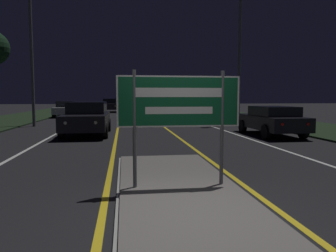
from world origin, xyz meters
TOP-DOWN VIEW (x-y plane):
  - ground_plane at (0.00, 0.00)m, footprint 160.00×160.00m
  - median_island at (0.00, 1.46)m, footprint 2.29×6.45m
  - verge_left at (-9.50, 20.00)m, footprint 5.00×100.00m
  - verge_right at (9.50, 20.00)m, footprint 5.00×100.00m
  - centre_line_yellow_left at (-1.34, 25.00)m, footprint 0.12×70.00m
  - centre_line_yellow_right at (1.34, 25.00)m, footprint 0.12×70.00m
  - lane_line_white_left at (-4.20, 25.00)m, footprint 0.12×70.00m
  - lane_line_white_right at (4.20, 25.00)m, footprint 0.12×70.00m
  - edge_line_white_left at (-7.20, 25.00)m, footprint 0.10×70.00m
  - edge_line_white_right at (7.20, 25.00)m, footprint 0.10×70.00m
  - highway_sign at (0.00, 1.46)m, footprint 2.26×0.07m
  - streetlight_left_near at (-6.28, 15.80)m, footprint 0.57×0.57m
  - streetlight_right_near at (6.21, 15.48)m, footprint 0.55×0.55m
  - car_receding_0 at (5.65, 9.62)m, footprint 1.87×4.38m
  - car_receding_1 at (5.96, 23.04)m, footprint 1.95×4.37m
  - car_receding_2 at (2.85, 36.17)m, footprint 1.98×4.66m
  - car_approaching_0 at (-2.68, 11.09)m, footprint 2.01×4.82m
  - car_approaching_1 at (-5.93, 25.33)m, footprint 1.93×4.36m
  - car_approaching_2 at (-2.48, 34.38)m, footprint 2.01×4.78m

SIDE VIEW (x-z plane):
  - ground_plane at x=0.00m, z-range 0.00..0.00m
  - centre_line_yellow_left at x=-1.34m, z-range 0.00..0.01m
  - centre_line_yellow_right at x=1.34m, z-range 0.00..0.01m
  - lane_line_white_left at x=-4.20m, z-range 0.00..0.01m
  - lane_line_white_right at x=4.20m, z-range 0.00..0.01m
  - edge_line_white_left at x=-7.20m, z-range 0.00..0.01m
  - edge_line_white_right at x=7.20m, z-range 0.00..0.01m
  - verge_left at x=-9.50m, z-range 0.00..0.08m
  - verge_right at x=9.50m, z-range 0.00..0.08m
  - median_island at x=0.00m, z-range -0.01..0.09m
  - car_receding_1 at x=5.96m, z-range 0.04..1.37m
  - car_receding_0 at x=5.65m, z-range 0.05..1.38m
  - car_approaching_1 at x=-5.93m, z-range 0.03..1.43m
  - car_receding_2 at x=2.85m, z-range 0.05..1.51m
  - car_approaching_0 at x=-2.68m, z-range 0.04..1.56m
  - car_approaching_2 at x=-2.48m, z-range 0.04..1.60m
  - highway_sign at x=0.00m, z-range 0.52..2.65m
  - streetlight_right_near at x=6.21m, z-range 1.42..10.09m
  - streetlight_left_near at x=-6.28m, z-range 1.70..12.85m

